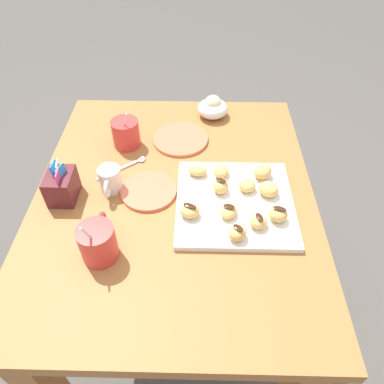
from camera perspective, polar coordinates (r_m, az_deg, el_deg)
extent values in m
plane|color=#514C47|center=(1.59, -1.83, -18.43)|extent=(8.00, 8.00, 0.00)
cube|color=#A36633|center=(1.01, -2.73, -0.78)|extent=(0.94, 0.77, 0.04)
cube|color=#A36633|center=(1.58, 10.36, 0.75)|extent=(0.07, 0.07, 0.68)
cube|color=#A36633|center=(1.60, -13.06, 1.11)|extent=(0.07, 0.07, 0.68)
cube|color=silver|center=(0.97, 6.70, -1.68)|extent=(0.31, 0.31, 0.02)
cylinder|color=red|center=(0.86, -14.55, -7.76)|extent=(0.09, 0.09, 0.09)
torus|color=red|center=(0.89, -13.93, -4.87)|extent=(0.06, 0.01, 0.06)
cylinder|color=black|center=(0.83, -15.05, -6.08)|extent=(0.07, 0.07, 0.01)
cylinder|color=silver|center=(0.82, -15.24, -7.20)|extent=(0.04, 0.03, 0.12)
cylinder|color=red|center=(1.15, -10.33, 9.06)|extent=(0.08, 0.08, 0.09)
torus|color=red|center=(1.19, -9.98, 10.72)|extent=(0.06, 0.01, 0.06)
cylinder|color=black|center=(1.13, -10.58, 10.58)|extent=(0.07, 0.07, 0.01)
cylinder|color=silver|center=(1.12, -10.68, 9.93)|extent=(0.03, 0.04, 0.11)
cylinder|color=silver|center=(1.01, -12.69, 1.96)|extent=(0.06, 0.06, 0.07)
cone|color=silver|center=(1.01, -12.64, 4.14)|extent=(0.02, 0.02, 0.02)
torus|color=silver|center=(0.98, -13.13, 0.51)|extent=(0.05, 0.01, 0.05)
cylinder|color=white|center=(0.99, -12.96, 3.22)|extent=(0.05, 0.05, 0.01)
cube|color=#561E23|center=(1.02, -19.75, 0.85)|extent=(0.09, 0.07, 0.08)
cube|color=#2D84D1|center=(1.00, -20.82, 3.60)|extent=(0.04, 0.01, 0.03)
cube|color=white|center=(1.00, -20.49, 3.67)|extent=(0.04, 0.02, 0.03)
cube|color=#2D84D1|center=(0.98, -19.90, 3.07)|extent=(0.04, 0.02, 0.03)
cube|color=#EA4C93|center=(0.97, -20.28, 2.35)|extent=(0.04, 0.01, 0.03)
ellipsoid|color=silver|center=(1.28, 3.25, 12.92)|extent=(0.10, 0.10, 0.06)
sphere|color=#F4E5B2|center=(1.27, 3.29, 13.69)|extent=(0.06, 0.06, 0.06)
ellipsoid|color=green|center=(1.27, 3.31, 14.62)|extent=(0.03, 0.03, 0.01)
cylinder|color=#E5704C|center=(1.18, -1.83, 8.31)|extent=(0.18, 0.18, 0.01)
cylinder|color=#E5704C|center=(1.01, -6.79, 0.24)|extent=(0.15, 0.15, 0.01)
cube|color=silver|center=(1.09, -11.27, 3.54)|extent=(0.10, 0.12, 0.00)
ellipsoid|color=silver|center=(1.11, -7.89, 5.14)|extent=(0.03, 0.02, 0.01)
ellipsoid|color=#E5B260|center=(0.97, 4.51, 0.95)|extent=(0.05, 0.05, 0.04)
ellipsoid|color=#381E11|center=(0.96, 4.58, 1.82)|extent=(0.03, 0.03, 0.00)
ellipsoid|color=#E5B260|center=(0.98, 8.66, 0.87)|extent=(0.05, 0.05, 0.03)
ellipsoid|color=#E5B260|center=(0.90, 10.39, -4.61)|extent=(0.06, 0.06, 0.03)
ellipsoid|color=#381E11|center=(0.89, 10.54, -3.90)|extent=(0.03, 0.02, 0.00)
ellipsoid|color=#E5B260|center=(0.98, 11.93, 0.41)|extent=(0.07, 0.07, 0.04)
ellipsoid|color=#E5B260|center=(0.93, 13.39, -3.40)|extent=(0.06, 0.06, 0.04)
ellipsoid|color=#381E11|center=(0.91, 13.60, -2.56)|extent=(0.03, 0.04, 0.00)
ellipsoid|color=#E5B260|center=(1.02, 4.62, 3.33)|extent=(0.06, 0.05, 0.03)
ellipsoid|color=#E5B260|center=(0.92, 5.77, -2.98)|extent=(0.06, 0.06, 0.03)
ellipsoid|color=#381E11|center=(0.91, 5.84, -2.31)|extent=(0.03, 0.03, 0.00)
ellipsoid|color=#E5B260|center=(1.02, 0.84, 3.42)|extent=(0.05, 0.06, 0.03)
ellipsoid|color=#E5B260|center=(1.03, 11.03, 3.21)|extent=(0.07, 0.07, 0.04)
ellipsoid|color=#E5B260|center=(0.91, -0.35, -2.95)|extent=(0.06, 0.06, 0.03)
ellipsoid|color=#381E11|center=(0.90, -0.35, -2.20)|extent=(0.03, 0.04, 0.00)
ellipsoid|color=#E5B260|center=(0.87, 7.16, -6.40)|extent=(0.06, 0.06, 0.03)
ellipsoid|color=#381E11|center=(0.86, 7.27, -5.62)|extent=(0.03, 0.03, 0.00)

